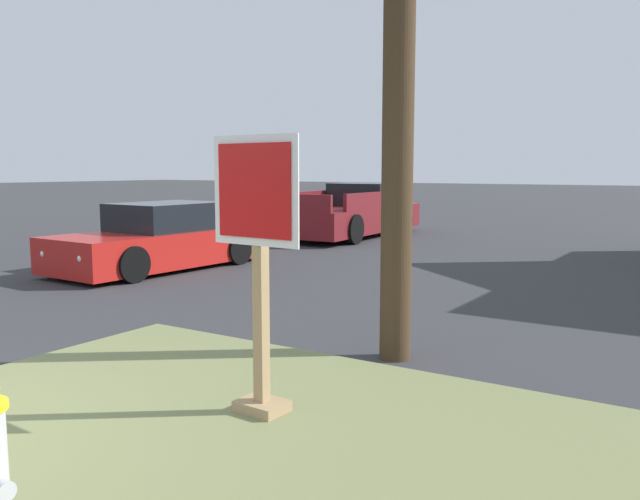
% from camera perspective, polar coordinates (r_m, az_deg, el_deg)
% --- Properties ---
extents(grass_corner_patch, '(5.77, 4.76, 0.08)m').
position_cam_1_polar(grass_corner_patch, '(4.45, -10.46, -17.62)').
color(grass_corner_patch, olive).
rests_on(grass_corner_patch, ground).
extents(stop_sign, '(0.79, 0.30, 2.05)m').
position_cam_1_polar(stop_sign, '(4.80, -5.36, -2.45)').
color(stop_sign, '#A3845B').
rests_on(stop_sign, grass_corner_patch).
extents(manhole_cover, '(0.70, 0.70, 0.02)m').
position_cam_1_polar(manhole_cover, '(7.01, -12.44, -8.67)').
color(manhole_cover, black).
rests_on(manhole_cover, ground).
extents(parked_sedan_red, '(1.97, 4.28, 1.25)m').
position_cam_1_polar(parked_sedan_red, '(12.78, -13.68, 0.83)').
color(parked_sedan_red, red).
rests_on(parked_sedan_red, ground).
extents(pickup_truck_maroon, '(2.26, 5.61, 1.48)m').
position_cam_1_polar(pickup_truck_maroon, '(18.41, 2.86, 3.12)').
color(pickup_truck_maroon, maroon).
rests_on(pickup_truck_maroon, ground).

